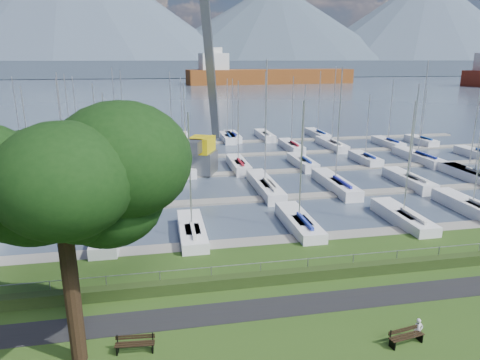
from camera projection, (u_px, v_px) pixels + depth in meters
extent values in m
cube|color=black|center=(291.00, 306.00, 23.41)|extent=(160.00, 2.00, 0.04)
cube|color=#424F61|center=(168.00, 81.00, 272.16)|extent=(800.00, 540.00, 0.20)
cube|color=#243513|center=(278.00, 277.00, 25.77)|extent=(80.00, 0.70, 0.70)
cylinder|color=gray|center=(277.00, 261.00, 25.92)|extent=(80.00, 0.04, 0.04)
cube|color=#3F4B5C|center=(165.00, 68.00, 336.59)|extent=(900.00, 80.00, 12.00)
cone|color=#465467|center=(68.00, 6.00, 374.44)|extent=(340.00, 340.00, 115.00)
cone|color=#414F5F|center=(275.00, 28.00, 421.90)|extent=(300.00, 300.00, 85.00)
cone|color=#465466|center=(425.00, 23.00, 459.65)|extent=(320.00, 320.00, 100.00)
cube|color=slate|center=(255.00, 243.00, 31.98)|extent=(90.00, 1.60, 0.25)
cube|color=slate|center=(232.00, 201.00, 41.43)|extent=(90.00, 1.60, 0.25)
cube|color=#65625E|center=(218.00, 175.00, 50.89)|extent=(90.00, 1.60, 0.25)
cube|color=slate|center=(209.00, 156.00, 60.34)|extent=(90.00, 1.60, 0.25)
cube|color=slate|center=(201.00, 143.00, 69.80)|extent=(90.00, 1.60, 0.25)
cube|color=black|center=(117.00, 349.00, 19.57)|extent=(0.09, 0.40, 0.45)
cube|color=black|center=(117.00, 339.00, 19.63)|extent=(0.05, 0.05, 0.40)
cube|color=black|center=(153.00, 347.00, 19.73)|extent=(0.09, 0.40, 0.45)
cube|color=black|center=(153.00, 337.00, 19.78)|extent=(0.05, 0.05, 0.40)
cube|color=black|center=(134.00, 346.00, 19.44)|extent=(1.80, 0.25, 0.04)
cube|color=black|center=(135.00, 344.00, 19.59)|extent=(1.80, 0.25, 0.04)
cube|color=black|center=(135.00, 342.00, 19.73)|extent=(1.80, 0.25, 0.04)
cube|color=black|center=(135.00, 338.00, 19.73)|extent=(1.80, 0.19, 0.08)
cube|color=black|center=(135.00, 336.00, 19.70)|extent=(1.80, 0.19, 0.08)
cube|color=black|center=(392.00, 344.00, 19.92)|extent=(0.13, 0.40, 0.45)
cube|color=black|center=(391.00, 334.00, 19.97)|extent=(0.06, 0.06, 0.40)
cube|color=black|center=(420.00, 337.00, 20.45)|extent=(0.13, 0.40, 0.45)
cube|color=black|center=(418.00, 327.00, 20.50)|extent=(0.06, 0.06, 0.40)
cube|color=black|center=(409.00, 338.00, 19.99)|extent=(1.79, 0.40, 0.04)
cube|color=black|center=(407.00, 336.00, 20.13)|extent=(1.79, 0.40, 0.04)
cube|color=black|center=(404.00, 334.00, 20.26)|extent=(1.79, 0.40, 0.04)
cube|color=black|center=(404.00, 331.00, 20.26)|extent=(1.78, 0.34, 0.08)
cube|color=black|center=(404.00, 328.00, 20.23)|extent=(1.78, 0.34, 0.08)
imported|color=silver|center=(418.00, 327.00, 20.54)|extent=(0.49, 0.38, 1.20)
cylinder|color=black|center=(71.00, 284.00, 18.24)|extent=(0.70, 0.70, 7.52)
sphere|color=black|center=(122.00, 160.00, 17.12)|extent=(5.63, 5.63, 5.63)
sphere|color=black|center=(119.00, 164.00, 18.04)|extent=(4.75, 4.75, 4.75)
sphere|color=black|center=(64.00, 181.00, 15.18)|extent=(5.03, 5.03, 5.03)
sphere|color=black|center=(85.00, 200.00, 17.08)|extent=(4.11, 4.11, 4.11)
sphere|color=black|center=(109.00, 200.00, 17.80)|extent=(4.57, 4.57, 4.57)
sphere|color=black|center=(38.00, 187.00, 18.43)|extent=(5.89, 5.89, 5.89)
cube|color=slate|center=(201.00, 162.00, 50.91)|extent=(4.23, 4.23, 2.60)
cube|color=yellow|center=(201.00, 145.00, 50.34)|extent=(3.76, 4.17, 1.80)
cube|color=#54575C|center=(210.00, 65.00, 52.46)|extent=(3.71, 11.12, 19.89)
cube|color=#57595F|center=(192.00, 147.00, 48.18)|extent=(2.73, 2.83, 1.40)
cube|color=brown|center=(271.00, 79.00, 239.08)|extent=(94.24, 25.44, 10.00)
cube|color=silver|center=(213.00, 65.00, 228.75)|extent=(15.08, 15.08, 12.00)
cube|color=silver|center=(213.00, 51.00, 226.84)|extent=(8.62, 8.62, 4.00)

